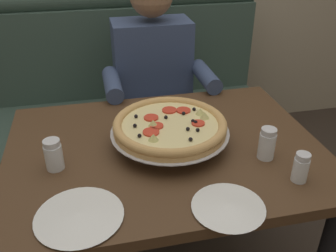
{
  "coord_description": "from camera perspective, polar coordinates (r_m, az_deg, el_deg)",
  "views": [
    {
      "loc": [
        -0.24,
        -1.11,
        1.49
      ],
      "look_at": [
        0.01,
        -0.01,
        0.84
      ],
      "focal_mm": 39.61,
      "sensor_mm": 36.0,
      "label": 1
    }
  ],
  "objects": [
    {
      "name": "dining_table",
      "position": [
        1.41,
        -0.48,
        -6.47
      ],
      "size": [
        1.14,
        0.85,
        0.75
      ],
      "color": "#4C331E",
      "rests_on": "ground_plane"
    },
    {
      "name": "booth_bench",
      "position": [
        2.29,
        -5.15,
        1.48
      ],
      "size": [
        1.61,
        0.78,
        1.13
      ],
      "color": "#384C42",
      "rests_on": "ground_plane"
    },
    {
      "name": "plate_near_left",
      "position": [
        1.1,
        9.28,
        -11.97
      ],
      "size": [
        0.22,
        0.22,
        0.02
      ],
      "color": "white",
      "rests_on": "dining_table"
    },
    {
      "name": "pizza",
      "position": [
        1.33,
        0.31,
        -0.01
      ],
      "size": [
        0.43,
        0.43,
        0.11
      ],
      "color": "silver",
      "rests_on": "dining_table"
    },
    {
      "name": "plate_near_right",
      "position": [
        1.09,
        -13.53,
        -13.1
      ],
      "size": [
        0.25,
        0.25,
        0.02
      ],
      "color": "white",
      "rests_on": "dining_table"
    },
    {
      "name": "shaker_parmesan",
      "position": [
        1.32,
        14.95,
        -2.93
      ],
      "size": [
        0.06,
        0.06,
        0.11
      ],
      "color": "white",
      "rests_on": "dining_table"
    },
    {
      "name": "shaker_oregano",
      "position": [
        1.24,
        19.72,
        -6.28
      ],
      "size": [
        0.05,
        0.05,
        0.1
      ],
      "color": "white",
      "rests_on": "dining_table"
    },
    {
      "name": "shaker_pepper_flakes",
      "position": [
        1.28,
        -17.15,
        -4.52
      ],
      "size": [
        0.06,
        0.06,
        0.11
      ],
      "color": "white",
      "rests_on": "dining_table"
    },
    {
      "name": "diner_main",
      "position": [
        1.93,
        -1.85,
        6.22
      ],
      "size": [
        0.54,
        0.64,
        1.27
      ],
      "color": "#2D3342",
      "rests_on": "ground_plane"
    }
  ]
}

